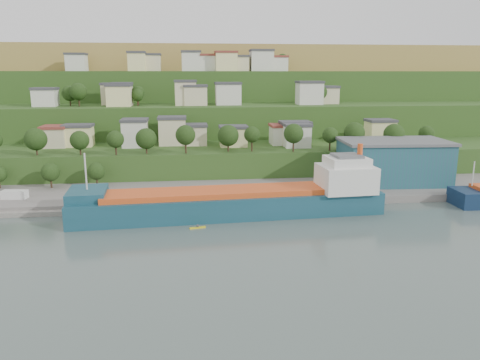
{
  "coord_description": "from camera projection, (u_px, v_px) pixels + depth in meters",
  "views": [
    {
      "loc": [
        -9.84,
        -100.37,
        33.93
      ],
      "look_at": [
        3.31,
        15.0,
        7.5
      ],
      "focal_mm": 35.0,
      "sensor_mm": 36.0,
      "label": 1
    }
  ],
  "objects": [
    {
      "name": "pebble_beach",
      "position": [
        14.0,
        208.0,
        121.09
      ],
      "size": [
        40.0,
        18.0,
        2.4
      ],
      "primitive_type": "cube",
      "color": "slate",
      "rests_on": "ground"
    },
    {
      "name": "dinghy",
      "position": [
        45.0,
        203.0,
        119.95
      ],
      "size": [
        4.01,
        1.57,
        0.8
      ],
      "primitive_type": "cube",
      "rotation": [
        0.0,
        0.0,
        0.02
      ],
      "color": "silver",
      "rests_on": "pebble_beach"
    },
    {
      "name": "kayak_yellow",
      "position": [
        198.0,
        227.0,
        105.09
      ],
      "size": [
        3.7,
        1.36,
        0.91
      ],
      "rotation": [
        0.0,
        0.0,
        0.2
      ],
      "color": "yellow",
      "rests_on": "ground"
    },
    {
      "name": "caravan",
      "position": [
        15.0,
        196.0,
        122.32
      ],
      "size": [
        6.66,
        3.45,
        2.97
      ],
      "primitive_type": "cube",
      "rotation": [
        0.0,
        0.0,
        -0.13
      ],
      "color": "silver",
      "rests_on": "pebble_beach"
    },
    {
      "name": "hillside",
      "position": [
        204.0,
        134.0,
        269.23
      ],
      "size": [
        360.0,
        211.23,
        96.0
      ],
      "color": "#284719",
      "rests_on": "ground"
    },
    {
      "name": "warehouse",
      "position": [
        393.0,
        161.0,
        139.67
      ],
      "size": [
        32.0,
        20.67,
        12.8
      ],
      "rotation": [
        0.0,
        0.0,
        -0.05
      ],
      "color": "#1F595F",
      "rests_on": "quay"
    },
    {
      "name": "ground",
      "position": [
        233.0,
        227.0,
        105.85
      ],
      "size": [
        500.0,
        500.0,
        0.0
      ],
      "primitive_type": "plane",
      "color": "#44534F",
      "rests_on": "ground"
    },
    {
      "name": "cargo_ship_near",
      "position": [
        239.0,
        203.0,
        114.1
      ],
      "size": [
        76.02,
        16.45,
        19.38
      ],
      "rotation": [
        0.0,
        0.0,
        0.06
      ],
      "color": "#133E49",
      "rests_on": "ground"
    },
    {
      "name": "kayak_orange",
      "position": [
        161.0,
        225.0,
        106.8
      ],
      "size": [
        3.21,
        1.34,
        0.79
      ],
      "rotation": [
        0.0,
        0.0,
        0.25
      ],
      "color": "orange",
      "rests_on": "ground"
    },
    {
      "name": "quay",
      "position": [
        292.0,
        194.0,
        135.18
      ],
      "size": [
        220.0,
        26.0,
        4.0
      ],
      "primitive_type": "cube",
      "color": "slate",
      "rests_on": "ground"
    }
  ]
}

